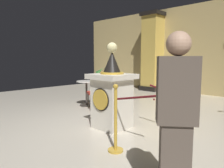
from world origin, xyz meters
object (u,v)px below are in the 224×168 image
Objects in this scene: pedestal_clock at (112,95)px; cafe_table at (86,90)px; potted_palm_left at (104,88)px; bystander_guest at (176,117)px; stanchion_near at (116,128)px; stanchion_far at (181,110)px; cafe_chair_red at (97,89)px.

cafe_table is at bearing 154.02° from pedestal_clock.
bystander_guest is at bearing -37.87° from potted_palm_left.
stanchion_near reaches higher than stanchion_far.
cafe_table is (-2.87, 1.79, 0.12)m from stanchion_near.
pedestal_clock is 1.67× the size of stanchion_near.
stanchion_near is at bearing 157.40° from bystander_guest.
cafe_table is at bearing 148.08° from stanchion_near.
cafe_chair_red is (-1.43, 0.90, -0.11)m from pedestal_clock.
bystander_guest is (1.09, -2.38, 0.53)m from stanchion_far.
pedestal_clock is at bearing -25.98° from cafe_table.
stanchion_near is 3.39m from cafe_table.
cafe_chair_red is at bearing -8.14° from cafe_table.
pedestal_clock is 1.70m from cafe_chair_red.
cafe_chair_red is (-2.45, -0.15, 0.21)m from stanchion_far.
pedestal_clock is at bearing 136.67° from stanchion_near.
cafe_table is at bearing -59.92° from potted_palm_left.
cafe_chair_red reaches higher than cafe_table.
stanchion_near reaches higher than cafe_chair_red.
pedestal_clock reaches higher than cafe_chair_red.
bystander_guest is (1.25, -0.52, 0.52)m from stanchion_near.
bystander_guest reaches higher than stanchion_near.
cafe_chair_red is at bearing 143.27° from stanchion_near.
pedestal_clock is 1.55× the size of potted_palm_left.
pedestal_clock is at bearing -41.44° from potted_palm_left.
stanchion_far is (0.17, 1.85, -0.01)m from stanchion_near.
potted_palm_left is 1.48× the size of cafe_table.
stanchion_far is at bearing -21.49° from potted_palm_left.
bystander_guest reaches higher than cafe_table.
potted_palm_left is 0.68× the size of bystander_guest.
potted_palm_left reaches higher than cafe_chair_red.
stanchion_near is 0.93× the size of potted_palm_left.
cafe_chair_red is (0.59, -0.08, 0.08)m from cafe_table.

